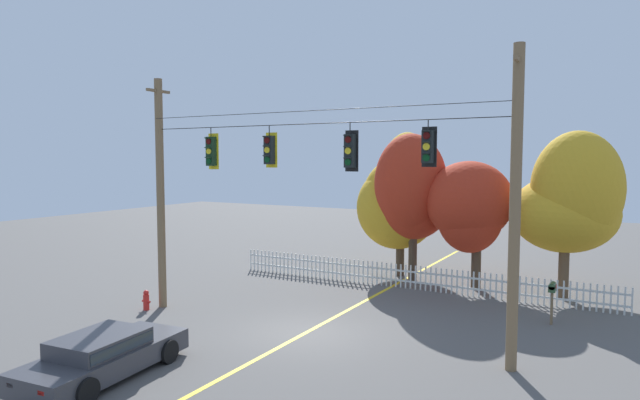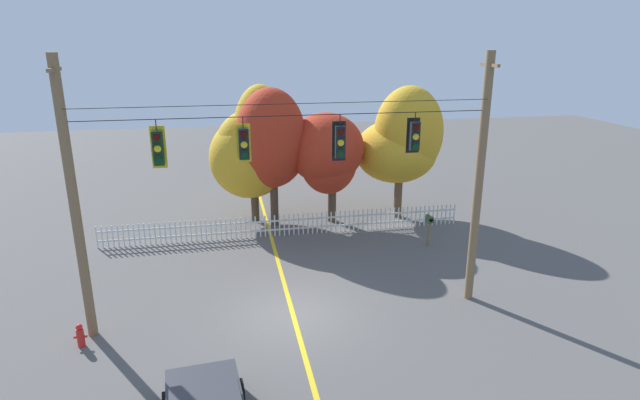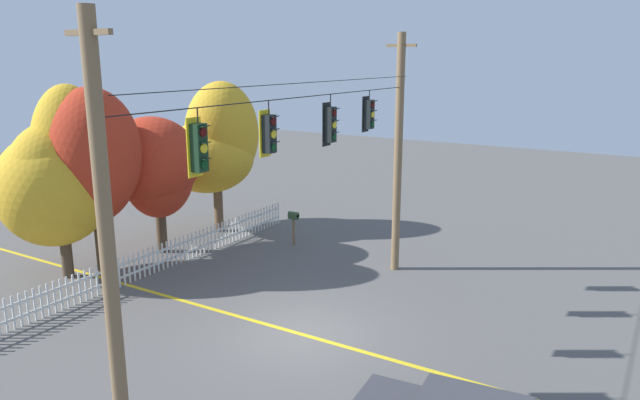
{
  "view_description": "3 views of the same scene",
  "coord_description": "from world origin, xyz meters",
  "px_view_note": "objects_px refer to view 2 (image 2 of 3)",
  "views": [
    {
      "loc": [
        8.87,
        -14.79,
        5.61
      ],
      "look_at": [
        0.77,
        -0.44,
        4.36
      ],
      "focal_mm": 30.64,
      "sensor_mm": 36.0,
      "label": 1
    },
    {
      "loc": [
        -2.06,
        -15.42,
        8.93
      ],
      "look_at": [
        0.89,
        -0.21,
        4.07
      ],
      "focal_mm": 29.14,
      "sensor_mm": 36.0,
      "label": 2
    },
    {
      "loc": [
        -12.99,
        -8.54,
        7.7
      ],
      "look_at": [
        0.58,
        -0.25,
        3.87
      ],
      "focal_mm": 33.25,
      "sensor_mm": 36.0,
      "label": 3
    }
  ],
  "objects_px": {
    "autumn_maple_mid": "(270,144)",
    "autumn_maple_far_west": "(402,143)",
    "traffic_signal_northbound_secondary": "(340,142)",
    "traffic_signal_southbound_primary": "(414,136)",
    "fire_hydrant": "(80,335)",
    "roadside_mailbox": "(429,221)",
    "traffic_signal_westbound_side": "(158,148)",
    "autumn_oak_far_east": "(327,152)",
    "traffic_signal_northbound_primary": "(244,144)",
    "autumn_maple_near_fence": "(252,150)"
  },
  "relations": [
    {
      "from": "traffic_signal_westbound_side",
      "to": "autumn_maple_mid",
      "type": "height_order",
      "value": "autumn_maple_mid"
    },
    {
      "from": "traffic_signal_northbound_primary",
      "to": "fire_hydrant",
      "type": "height_order",
      "value": "traffic_signal_northbound_primary"
    },
    {
      "from": "traffic_signal_northbound_secondary",
      "to": "autumn_maple_mid",
      "type": "height_order",
      "value": "autumn_maple_mid"
    },
    {
      "from": "traffic_signal_northbound_secondary",
      "to": "autumn_maple_mid",
      "type": "bearing_deg",
      "value": 98.38
    },
    {
      "from": "traffic_signal_westbound_side",
      "to": "autumn_maple_near_fence",
      "type": "height_order",
      "value": "autumn_maple_near_fence"
    },
    {
      "from": "traffic_signal_northbound_secondary",
      "to": "traffic_signal_southbound_primary",
      "type": "relative_size",
      "value": 1.12
    },
    {
      "from": "traffic_signal_westbound_side",
      "to": "roadside_mailbox",
      "type": "xyz_separation_m",
      "value": [
        10.65,
        4.84,
        -4.69
      ]
    },
    {
      "from": "autumn_maple_mid",
      "to": "roadside_mailbox",
      "type": "bearing_deg",
      "value": -32.29
    },
    {
      "from": "roadside_mailbox",
      "to": "autumn_maple_mid",
      "type": "bearing_deg",
      "value": 147.71
    },
    {
      "from": "autumn_oak_far_east",
      "to": "traffic_signal_northbound_secondary",
      "type": "bearing_deg",
      "value": -99.11
    },
    {
      "from": "traffic_signal_northbound_secondary",
      "to": "autumn_maple_near_fence",
      "type": "height_order",
      "value": "autumn_maple_near_fence"
    },
    {
      "from": "traffic_signal_northbound_secondary",
      "to": "autumn_oak_far_east",
      "type": "relative_size",
      "value": 0.27
    },
    {
      "from": "autumn_maple_far_west",
      "to": "fire_hydrant",
      "type": "distance_m",
      "value": 16.97
    },
    {
      "from": "roadside_mailbox",
      "to": "traffic_signal_northbound_primary",
      "type": "bearing_deg",
      "value": -149.41
    },
    {
      "from": "autumn_maple_near_fence",
      "to": "roadside_mailbox",
      "type": "xyz_separation_m",
      "value": [
        7.37,
        -4.79,
        -2.52
      ]
    },
    {
      "from": "traffic_signal_southbound_primary",
      "to": "autumn_maple_mid",
      "type": "distance_m",
      "value": 9.92
    },
    {
      "from": "traffic_signal_westbound_side",
      "to": "roadside_mailbox",
      "type": "relative_size",
      "value": 1.01
    },
    {
      "from": "traffic_signal_westbound_side",
      "to": "fire_hydrant",
      "type": "bearing_deg",
      "value": -166.5
    },
    {
      "from": "traffic_signal_westbound_side",
      "to": "roadside_mailbox",
      "type": "height_order",
      "value": "traffic_signal_westbound_side"
    },
    {
      "from": "traffic_signal_northbound_secondary",
      "to": "autumn_maple_near_fence",
      "type": "relative_size",
      "value": 0.22
    },
    {
      "from": "autumn_maple_mid",
      "to": "autumn_oak_far_east",
      "type": "height_order",
      "value": "autumn_maple_mid"
    },
    {
      "from": "autumn_maple_mid",
      "to": "autumn_maple_far_west",
      "type": "bearing_deg",
      "value": 1.0
    },
    {
      "from": "traffic_signal_westbound_side",
      "to": "autumn_maple_far_west",
      "type": "height_order",
      "value": "autumn_maple_far_west"
    },
    {
      "from": "traffic_signal_northbound_secondary",
      "to": "roadside_mailbox",
      "type": "distance_m",
      "value": 8.52
    },
    {
      "from": "traffic_signal_northbound_secondary",
      "to": "fire_hydrant",
      "type": "height_order",
      "value": "traffic_signal_northbound_secondary"
    },
    {
      "from": "traffic_signal_southbound_primary",
      "to": "roadside_mailbox",
      "type": "relative_size",
      "value": 0.91
    },
    {
      "from": "autumn_maple_mid",
      "to": "fire_hydrant",
      "type": "relative_size",
      "value": 9.01
    },
    {
      "from": "traffic_signal_northbound_secondary",
      "to": "fire_hydrant",
      "type": "relative_size",
      "value": 1.97
    },
    {
      "from": "traffic_signal_northbound_primary",
      "to": "traffic_signal_southbound_primary",
      "type": "distance_m",
      "value": 5.37
    },
    {
      "from": "traffic_signal_westbound_side",
      "to": "roadside_mailbox",
      "type": "distance_m",
      "value": 12.6
    },
    {
      "from": "traffic_signal_westbound_side",
      "to": "traffic_signal_northbound_secondary",
      "type": "xyz_separation_m",
      "value": [
        5.41,
        -0.0,
        -0.02
      ]
    },
    {
      "from": "traffic_signal_northbound_secondary",
      "to": "autumn_maple_mid",
      "type": "distance_m",
      "value": 9.26
    },
    {
      "from": "traffic_signal_northbound_secondary",
      "to": "fire_hydrant",
      "type": "bearing_deg",
      "value": -175.44
    },
    {
      "from": "traffic_signal_southbound_primary",
      "to": "autumn_oak_far_east",
      "type": "bearing_deg",
      "value": 96.68
    },
    {
      "from": "autumn_maple_far_west",
      "to": "roadside_mailbox",
      "type": "relative_size",
      "value": 4.64
    },
    {
      "from": "autumn_maple_near_fence",
      "to": "autumn_maple_mid",
      "type": "height_order",
      "value": "autumn_maple_near_fence"
    },
    {
      "from": "autumn_oak_far_east",
      "to": "fire_hydrant",
      "type": "bearing_deg",
      "value": -135.35
    },
    {
      "from": "traffic_signal_westbound_side",
      "to": "autumn_maple_mid",
      "type": "distance_m",
      "value": 10.04
    },
    {
      "from": "autumn_maple_far_west",
      "to": "traffic_signal_westbound_side",
      "type": "bearing_deg",
      "value": -139.76
    },
    {
      "from": "traffic_signal_northbound_primary",
      "to": "autumn_maple_mid",
      "type": "bearing_deg",
      "value": 79.78
    },
    {
      "from": "traffic_signal_southbound_primary",
      "to": "roadside_mailbox",
      "type": "distance_m",
      "value": 7.35
    },
    {
      "from": "autumn_maple_near_fence",
      "to": "autumn_oak_far_east",
      "type": "height_order",
      "value": "autumn_maple_near_fence"
    },
    {
      "from": "traffic_signal_northbound_primary",
      "to": "traffic_signal_southbound_primary",
      "type": "xyz_separation_m",
      "value": [
        5.37,
        -0.0,
        0.05
      ]
    },
    {
      "from": "fire_hydrant",
      "to": "roadside_mailbox",
      "type": "height_order",
      "value": "roadside_mailbox"
    },
    {
      "from": "autumn_maple_far_west",
      "to": "roadside_mailbox",
      "type": "height_order",
      "value": "autumn_maple_far_west"
    },
    {
      "from": "autumn_maple_far_west",
      "to": "fire_hydrant",
      "type": "height_order",
      "value": "autumn_maple_far_west"
    },
    {
      "from": "fire_hydrant",
      "to": "traffic_signal_westbound_side",
      "type": "bearing_deg",
      "value": 13.5
    },
    {
      "from": "traffic_signal_westbound_side",
      "to": "fire_hydrant",
      "type": "xyz_separation_m",
      "value": [
        -2.69,
        -0.65,
        -5.51
      ]
    },
    {
      "from": "autumn_maple_mid",
      "to": "autumn_maple_far_west",
      "type": "height_order",
      "value": "autumn_maple_mid"
    },
    {
      "from": "autumn_maple_far_west",
      "to": "autumn_maple_near_fence",
      "type": "bearing_deg",
      "value": 175.99
    }
  ]
}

